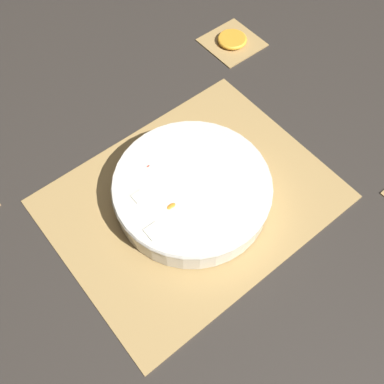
{
  "coord_description": "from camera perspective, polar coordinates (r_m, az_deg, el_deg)",
  "views": [
    {
      "loc": [
        -0.27,
        -0.34,
        0.74
      ],
      "look_at": [
        0.0,
        0.0,
        0.03
      ],
      "focal_mm": 42.0,
      "sensor_mm": 36.0,
      "label": 1
    }
  ],
  "objects": [
    {
      "name": "coaster_mat_far_right",
      "position": [
        1.15,
        5.1,
        18.44
      ],
      "size": [
        0.13,
        0.13,
        0.01
      ],
      "color": "#A8844C",
      "rests_on": "ground_plane"
    },
    {
      "name": "ground_plane",
      "position": [
        0.86,
        0.0,
        -0.96
      ],
      "size": [
        6.0,
        6.0,
        0.0
      ],
      "primitive_type": "plane",
      "color": "#2D2823"
    },
    {
      "name": "orange_slice_whole",
      "position": [
        1.15,
        5.13,
        18.75
      ],
      "size": [
        0.07,
        0.07,
        0.01
      ],
      "color": "orange",
      "rests_on": "coaster_mat_far_right"
    },
    {
      "name": "bamboo_mat_center",
      "position": [
        0.86,
        0.0,
        -0.85
      ],
      "size": [
        0.51,
        0.4,
        0.01
      ],
      "color": "#A8844C",
      "rests_on": "ground_plane"
    },
    {
      "name": "fruit_salad_bowl",
      "position": [
        0.83,
        -0.07,
        0.33
      ],
      "size": [
        0.3,
        0.3,
        0.06
      ],
      "color": "silver",
      "rests_on": "bamboo_mat_center"
    }
  ]
}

